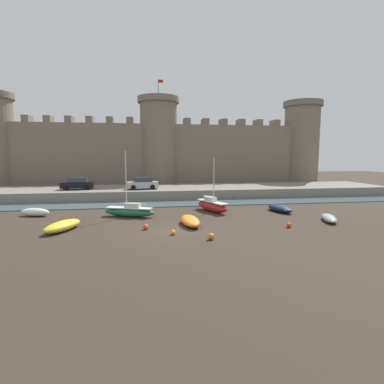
% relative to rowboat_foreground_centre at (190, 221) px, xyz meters
% --- Properties ---
extents(ground_plane, '(160.00, 160.00, 0.00)m').
position_rel_rowboat_foreground_centre_xyz_m(ground_plane, '(-1.25, -1.61, -0.40)').
color(ground_plane, '#382D23').
extents(water_channel, '(80.00, 4.50, 0.10)m').
position_rel_rowboat_foreground_centre_xyz_m(water_channel, '(-1.25, 11.31, -0.35)').
color(water_channel, slate).
rests_on(water_channel, ground).
extents(quay_road, '(65.70, 10.00, 1.32)m').
position_rel_rowboat_foreground_centre_xyz_m(quay_road, '(-1.25, 18.56, 0.26)').
color(quay_road, slate).
rests_on(quay_road, ground).
extents(castle, '(60.84, 7.13, 18.85)m').
position_rel_rowboat_foreground_centre_xyz_m(castle, '(-1.25, 29.06, 6.57)').
color(castle, '#7A6B5B').
rests_on(castle, ground).
extents(rowboat_foreground_centre, '(1.68, 3.98, 0.76)m').
position_rel_rowboat_foreground_centre_xyz_m(rowboat_foreground_centre, '(0.00, 0.00, 0.00)').
color(rowboat_foreground_centre, orange).
rests_on(rowboat_foreground_centre, ground).
extents(rowboat_foreground_right, '(2.23, 3.51, 0.59)m').
position_rel_rowboat_foreground_centre_xyz_m(rowboat_foreground_right, '(12.49, -0.41, -0.09)').
color(rowboat_foreground_right, gray).
rests_on(rowboat_foreground_right, ground).
extents(rowboat_foreground_left, '(2.87, 4.13, 0.78)m').
position_rel_rowboat_foreground_centre_xyz_m(rowboat_foreground_left, '(-10.13, -0.29, 0.01)').
color(rowboat_foreground_left, yellow).
rests_on(rowboat_foreground_left, ground).
extents(rowboat_near_channel_left, '(2.07, 3.90, 0.70)m').
position_rel_rowboat_foreground_centre_xyz_m(rowboat_near_channel_left, '(10.18, 4.65, -0.03)').
color(rowboat_near_channel_left, '#141E3D').
rests_on(rowboat_near_channel_left, ground).
extents(sailboat_midflat_right, '(5.14, 2.92, 6.28)m').
position_rel_rowboat_foreground_centre_xyz_m(sailboat_midflat_right, '(-5.24, 4.37, 0.16)').
color(sailboat_midflat_right, '#1E6B47').
rests_on(sailboat_midflat_right, ground).
extents(rowboat_midflat_centre, '(3.08, 1.78, 0.79)m').
position_rel_rowboat_foreground_centre_xyz_m(rowboat_midflat_centre, '(-14.32, 6.04, 0.02)').
color(rowboat_midflat_centre, silver).
rests_on(rowboat_midflat_centre, ground).
extents(sailboat_near_channel_right, '(2.96, 5.08, 5.68)m').
position_rel_rowboat_foreground_centre_xyz_m(sailboat_near_channel_right, '(3.18, 5.84, 0.24)').
color(sailboat_near_channel_right, red).
rests_on(sailboat_near_channel_right, ground).
extents(mooring_buoy_off_centre, '(0.38, 0.38, 0.38)m').
position_rel_rowboat_foreground_centre_xyz_m(mooring_buoy_off_centre, '(-1.70, -2.87, -0.21)').
color(mooring_buoy_off_centre, orange).
rests_on(mooring_buoy_off_centre, ground).
extents(mooring_buoy_near_channel, '(0.47, 0.47, 0.47)m').
position_rel_rowboat_foreground_centre_xyz_m(mooring_buoy_near_channel, '(0.81, -4.57, -0.16)').
color(mooring_buoy_near_channel, orange).
rests_on(mooring_buoy_near_channel, ground).
extents(mooring_buoy_near_shore, '(0.42, 0.42, 0.42)m').
position_rel_rowboat_foreground_centre_xyz_m(mooring_buoy_near_shore, '(7.86, -2.04, -0.19)').
color(mooring_buoy_near_shore, '#E04C1E').
rests_on(mooring_buoy_near_shore, ground).
extents(mooring_buoy_mid_mud, '(0.44, 0.44, 0.44)m').
position_rel_rowboat_foreground_centre_xyz_m(mooring_buoy_mid_mud, '(-3.71, -0.94, -0.18)').
color(mooring_buoy_mid_mud, '#E04C1E').
rests_on(mooring_buoy_mid_mud, ground).
extents(car_quay_west, '(4.21, 2.10, 1.62)m').
position_rel_rowboat_foreground_centre_xyz_m(car_quay_west, '(-12.75, 17.37, 1.70)').
color(car_quay_west, black).
rests_on(car_quay_west, quay_road).
extents(car_quay_centre_east, '(4.21, 2.10, 1.62)m').
position_rel_rowboat_foreground_centre_xyz_m(car_quay_centre_east, '(-4.06, 16.52, 1.70)').
color(car_quay_centre_east, '#B2B5B7').
rests_on(car_quay_centre_east, quay_road).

